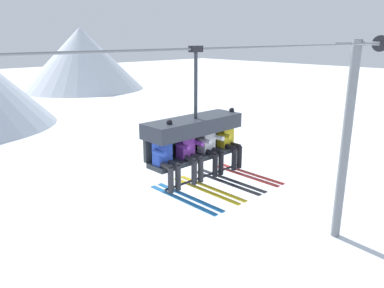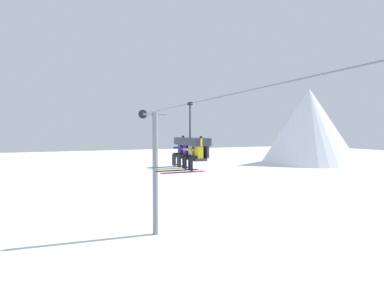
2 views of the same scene
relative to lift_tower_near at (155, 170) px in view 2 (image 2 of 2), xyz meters
name	(u,v)px [view 2 (image 2 of 2)]	position (x,y,z in m)	size (l,w,h in m)	color
mountain_peak_west	(309,126)	(-29.99, 42.60, 3.71)	(19.57, 19.57, 15.83)	white
lift_tower_near	(155,170)	(0.00, 0.00, 0.00)	(0.36, 1.88, 8.08)	slate
lift_cable	(197,102)	(8.29, -0.78, 3.59)	(18.58, 0.05, 0.05)	slate
chairlift_chair	(192,145)	(7.66, -0.71, 1.96)	(2.20, 0.74, 2.56)	#33383D
skier_blue	(179,151)	(6.77, -0.92, 1.68)	(0.48, 1.70, 1.34)	#2847B7
skier_purple	(184,152)	(7.36, -0.93, 1.66)	(0.46, 1.70, 1.23)	purple
skier_white	(190,153)	(7.95, -0.93, 1.66)	(0.46, 1.70, 1.23)	silver
skier_yellow	(196,153)	(8.55, -0.92, 1.68)	(0.48, 1.70, 1.34)	yellow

